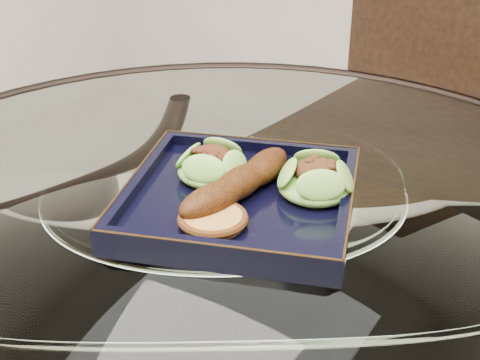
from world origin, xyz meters
The scene contains 7 objects.
dining_table centered at (0.00, 0.00, 0.60)m, with size 1.13×1.13×0.77m.
dining_chair centered at (0.05, 0.52, 0.56)m, with size 0.49×0.49×1.00m.
navy_plate centered at (0.02, 0.01, 0.77)m, with size 0.27×0.27×0.02m, color black.
lettuce_wrap_left centered at (-0.04, 0.03, 0.80)m, with size 0.09×0.09×0.03m, color #62AF32.
lettuce_wrap_right centered at (0.09, 0.06, 0.80)m, with size 0.09×0.09×0.03m, color #5C9D2D.
roasted_plantain centered at (0.02, 0.01, 0.80)m, with size 0.19×0.04×0.04m, color #552708.
crumb_patty centered at (0.03, -0.06, 0.79)m, with size 0.07×0.07×0.01m, color #C98B43.
Camera 1 is at (0.39, -0.58, 1.18)m, focal length 50.00 mm.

